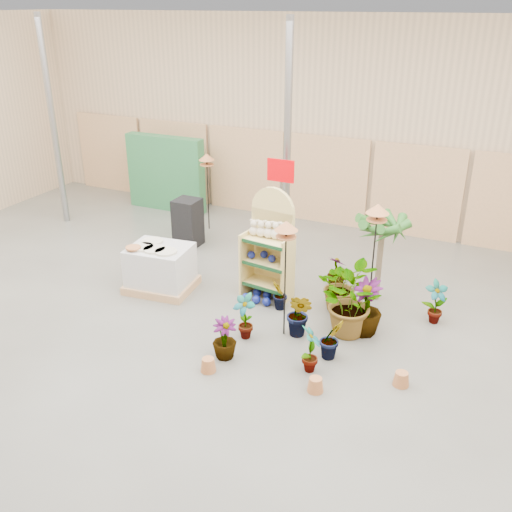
{
  "coord_description": "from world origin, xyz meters",
  "views": [
    {
      "loc": [
        3.76,
        -6.0,
        4.72
      ],
      "look_at": [
        0.3,
        1.5,
        1.0
      ],
      "focal_mm": 40.0,
      "sensor_mm": 36.0,
      "label": 1
    }
  ],
  "objects_px": {
    "display_shelf": "(271,248)",
    "pallet_stack": "(160,268)",
    "bird_table_front": "(286,230)",
    "potted_plant_2": "(347,302)"
  },
  "relations": [
    {
      "from": "display_shelf",
      "to": "pallet_stack",
      "type": "distance_m",
      "value": 2.0
    },
    {
      "from": "pallet_stack",
      "to": "bird_table_front",
      "type": "bearing_deg",
      "value": -16.7
    },
    {
      "from": "bird_table_front",
      "to": "pallet_stack",
      "type": "bearing_deg",
      "value": 169.16
    },
    {
      "from": "display_shelf",
      "to": "potted_plant_2",
      "type": "distance_m",
      "value": 1.75
    },
    {
      "from": "display_shelf",
      "to": "bird_table_front",
      "type": "distance_m",
      "value": 1.59
    },
    {
      "from": "pallet_stack",
      "to": "potted_plant_2",
      "type": "height_order",
      "value": "potted_plant_2"
    },
    {
      "from": "bird_table_front",
      "to": "display_shelf",
      "type": "bearing_deg",
      "value": 122.62
    },
    {
      "from": "pallet_stack",
      "to": "display_shelf",
      "type": "bearing_deg",
      "value": 13.39
    },
    {
      "from": "potted_plant_2",
      "to": "pallet_stack",
      "type": "bearing_deg",
      "value": 179.17
    },
    {
      "from": "pallet_stack",
      "to": "bird_table_front",
      "type": "distance_m",
      "value": 2.92
    }
  ]
}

